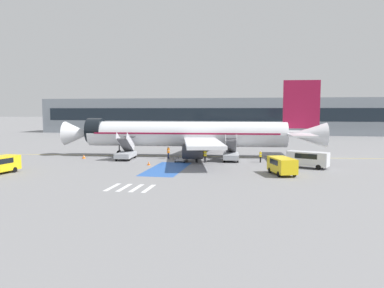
# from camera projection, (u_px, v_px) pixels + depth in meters

# --- Properties ---
(ground_plane) EXTENTS (600.00, 600.00, 0.00)m
(ground_plane) POSITION_uv_depth(u_px,v_px,m) (184.00, 157.00, 58.62)
(ground_plane) COLOR slate
(apron_leadline_yellow) EXTENTS (74.83, 6.23, 0.01)m
(apron_leadline_yellow) POSITION_uv_depth(u_px,v_px,m) (186.00, 156.00, 59.12)
(apron_leadline_yellow) COLOR gold
(apron_leadline_yellow) RESTS_ON ground_plane
(apron_stand_patch_blue) EXTENTS (4.30, 11.51, 0.01)m
(apron_stand_patch_blue) POSITION_uv_depth(u_px,v_px,m) (167.00, 169.00, 46.64)
(apron_stand_patch_blue) COLOR #2856A8
(apron_stand_patch_blue) RESTS_ON ground_plane
(apron_walkway_bar_0) EXTENTS (0.44, 3.60, 0.01)m
(apron_walkway_bar_0) POSITION_uv_depth(u_px,v_px,m) (112.00, 187.00, 35.56)
(apron_walkway_bar_0) COLOR silver
(apron_walkway_bar_0) RESTS_ON ground_plane
(apron_walkway_bar_1) EXTENTS (0.44, 3.60, 0.01)m
(apron_walkway_bar_1) POSITION_uv_depth(u_px,v_px,m) (124.00, 188.00, 35.35)
(apron_walkway_bar_1) COLOR silver
(apron_walkway_bar_1) RESTS_ON ground_plane
(apron_walkway_bar_2) EXTENTS (0.44, 3.60, 0.01)m
(apron_walkway_bar_2) POSITION_uv_depth(u_px,v_px,m) (136.00, 188.00, 35.13)
(apron_walkway_bar_2) COLOR silver
(apron_walkway_bar_2) RESTS_ON ground_plane
(apron_walkway_bar_3) EXTENTS (0.44, 3.60, 0.01)m
(apron_walkway_bar_3) POSITION_uv_depth(u_px,v_px,m) (149.00, 189.00, 34.92)
(apron_walkway_bar_3) COLOR silver
(apron_walkway_bar_3) RESTS_ON ground_plane
(airliner) EXTENTS (41.36, 32.37, 11.80)m
(airliner) POSITION_uv_depth(u_px,v_px,m) (191.00, 134.00, 58.73)
(airliner) COLOR silver
(airliner) RESTS_ON ground_plane
(boarding_stairs_forward) EXTENTS (2.58, 5.37, 4.11)m
(boarding_stairs_forward) POSITION_uv_depth(u_px,v_px,m) (126.00, 153.00, 55.40)
(boarding_stairs_forward) COLOR #ADB2BA
(boarding_stairs_forward) RESTS_ON ground_plane
(boarding_stairs_aft) EXTENTS (2.58, 5.37, 3.96)m
(boarding_stairs_aft) POSITION_uv_depth(u_px,v_px,m) (231.00, 154.00, 53.89)
(boarding_stairs_aft) COLOR #ADB2BA
(boarding_stairs_aft) RESTS_ON ground_plane
(fuel_tanker) EXTENTS (9.68, 3.81, 3.65)m
(fuel_tanker) POSITION_uv_depth(u_px,v_px,m) (235.00, 135.00, 80.86)
(fuel_tanker) COLOR #38383D
(fuel_tanker) RESTS_ON ground_plane
(service_van_1) EXTENTS (3.29, 4.73, 1.95)m
(service_van_1) POSITION_uv_depth(u_px,v_px,m) (282.00, 165.00, 42.19)
(service_van_1) COLOR yellow
(service_van_1) RESTS_ON ground_plane
(service_van_2) EXTENTS (5.34, 3.65, 2.07)m
(service_van_2) POSITION_uv_depth(u_px,v_px,m) (308.00, 158.00, 47.23)
(service_van_2) COLOR silver
(service_van_2) RESTS_ON ground_plane
(baggage_cart) EXTENTS (1.51, 2.60, 0.87)m
(baggage_cart) POSITION_uv_depth(u_px,v_px,m) (181.00, 160.00, 53.17)
(baggage_cart) COLOR gray
(baggage_cart) RESTS_ON ground_plane
(ground_crew_0) EXTENTS (0.36, 0.48, 1.63)m
(ground_crew_0) POSITION_uv_depth(u_px,v_px,m) (260.00, 156.00, 52.22)
(ground_crew_0) COLOR black
(ground_crew_0) RESTS_ON ground_plane
(ground_crew_1) EXTENTS (0.48, 0.43, 1.84)m
(ground_crew_1) POSITION_uv_depth(u_px,v_px,m) (205.00, 155.00, 51.99)
(ground_crew_1) COLOR #2D2D33
(ground_crew_1) RESTS_ON ground_plane
(ground_crew_2) EXTENTS (0.33, 0.48, 1.84)m
(ground_crew_2) POSITION_uv_depth(u_px,v_px,m) (168.00, 152.00, 56.02)
(ground_crew_2) COLOR #191E38
(ground_crew_2) RESTS_ON ground_plane
(ground_crew_3) EXTENTS (0.48, 0.34, 1.80)m
(ground_crew_3) POSITION_uv_depth(u_px,v_px,m) (197.00, 155.00, 52.05)
(ground_crew_3) COLOR black
(ground_crew_3) RESTS_ON ground_plane
(traffic_cone_0) EXTENTS (0.47, 0.47, 0.52)m
(traffic_cone_0) POSITION_uv_depth(u_px,v_px,m) (149.00, 163.00, 49.62)
(traffic_cone_0) COLOR orange
(traffic_cone_0) RESTS_ON ground_plane
(traffic_cone_1) EXTENTS (0.47, 0.47, 0.53)m
(traffic_cone_1) POSITION_uv_depth(u_px,v_px,m) (301.00, 161.00, 51.40)
(traffic_cone_1) COLOR orange
(traffic_cone_1) RESTS_ON ground_plane
(traffic_cone_2) EXTENTS (0.55, 0.55, 0.61)m
(traffic_cone_2) POSITION_uv_depth(u_px,v_px,m) (84.00, 156.00, 56.50)
(traffic_cone_2) COLOR orange
(traffic_cone_2) RESTS_ON ground_plane
(terminal_building) EXTENTS (137.74, 12.10, 10.79)m
(terminal_building) POSITION_uv_depth(u_px,v_px,m) (260.00, 116.00, 113.88)
(terminal_building) COLOR #89939E
(terminal_building) RESTS_ON ground_plane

